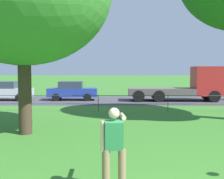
% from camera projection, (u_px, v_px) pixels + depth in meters
% --- Properties ---
extents(street_strip, '(80.00, 7.78, 0.01)m').
position_uv_depth(street_strip, '(128.00, 100.00, 23.74)').
color(street_strip, '#424247').
rests_on(street_strip, ground).
extents(park_fence, '(37.11, 0.04, 1.00)m').
position_uv_depth(park_fence, '(133.00, 100.00, 17.12)').
color(park_fence, '#333833').
rests_on(park_fence, ground).
extents(person_thrower, '(0.51, 0.80, 1.69)m').
position_uv_depth(person_thrower, '(114.00, 146.00, 5.75)').
color(person_thrower, '#846B4C').
rests_on(person_thrower, ground).
extents(car_silver_right, '(4.04, 1.90, 1.54)m').
position_uv_depth(car_silver_right, '(6.00, 91.00, 23.66)').
color(car_silver_right, '#B7BABF').
rests_on(car_silver_right, ground).
extents(car_blue_far_left, '(4.06, 1.92, 1.54)m').
position_uv_depth(car_blue_far_left, '(72.00, 91.00, 23.83)').
color(car_blue_far_left, '#233899').
rests_on(car_blue_far_left, ground).
extents(flatbed_truck_far_right, '(7.35, 2.57, 2.75)m').
position_uv_depth(flatbed_truck_far_right, '(188.00, 86.00, 23.24)').
color(flatbed_truck_far_right, '#B22323').
rests_on(flatbed_truck_far_right, ground).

